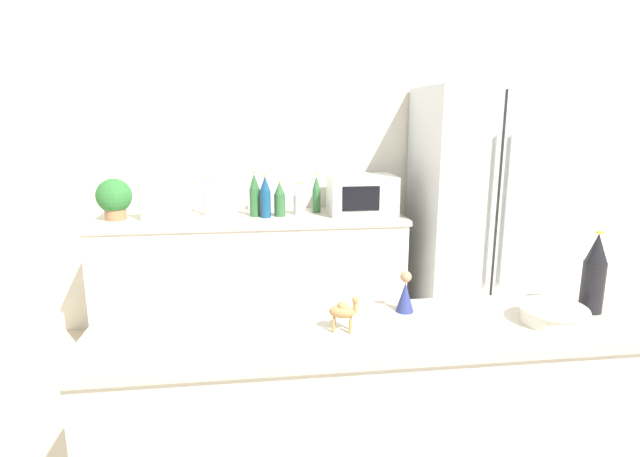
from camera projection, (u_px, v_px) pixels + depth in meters
wall_back at (287, 163)px, 3.84m from camera, size 8.00×0.06×2.55m
back_counter at (253, 278)px, 3.67m from camera, size 2.19×0.63×0.93m
refrigerator at (473, 214)px, 3.69m from camera, size 0.82×0.75×1.83m
bar_counter at (382, 448)px, 1.78m from camera, size 1.97×0.46×0.94m
potted_plant at (114, 198)px, 3.43m from camera, size 0.24×0.24×0.29m
paper_towel_roll at (147, 202)px, 3.39m from camera, size 0.11×0.11×0.26m
microwave at (362, 194)px, 3.65m from camera, size 0.48×0.37×0.28m
back_bottle_0 at (265, 196)px, 3.62m from camera, size 0.08×0.08×0.29m
back_bottle_1 at (255, 195)px, 3.55m from camera, size 0.08×0.08×0.32m
back_bottle_2 at (280, 199)px, 3.56m from camera, size 0.08×0.08×0.25m
back_bottle_3 at (299, 200)px, 3.61m from camera, size 0.08×0.08×0.23m
back_bottle_4 at (266, 198)px, 3.50m from camera, size 0.07×0.07×0.30m
back_bottle_5 at (209, 197)px, 3.56m from camera, size 0.08×0.08×0.29m
back_bottle_6 at (316, 195)px, 3.69m from camera, size 0.06×0.06×0.28m
wine_bottle at (594, 274)px, 1.76m from camera, size 0.08×0.08×0.30m
fruit_bowl at (553, 314)px, 1.69m from camera, size 0.22×0.22×0.06m
camel_figurine at (344, 311)px, 1.61m from camera, size 0.10×0.06×0.12m
wise_man_figurine_blue at (405, 294)px, 1.78m from camera, size 0.06×0.06×0.15m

